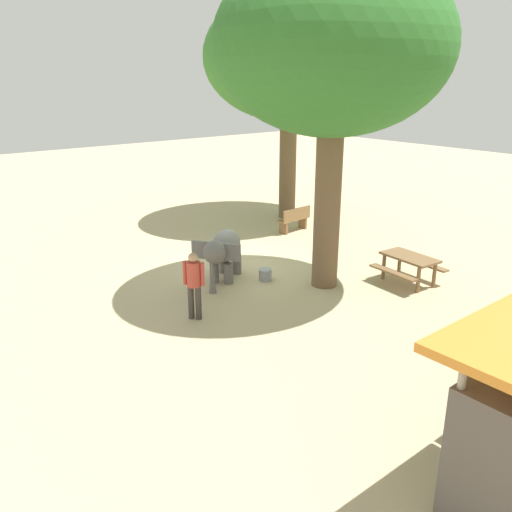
% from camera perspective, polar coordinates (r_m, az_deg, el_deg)
% --- Properties ---
extents(ground_plane, '(60.00, 60.00, 0.00)m').
position_cam_1_polar(ground_plane, '(15.58, -1.55, -1.51)').
color(ground_plane, tan).
extents(elephant, '(1.88, 1.76, 1.37)m').
position_cam_1_polar(elephant, '(14.54, -3.52, 0.62)').
color(elephant, slate).
rests_on(elephant, ground_plane).
extents(person_handler, '(0.35, 0.42, 1.62)m').
position_cam_1_polar(person_handler, '(12.25, -6.65, -2.65)').
color(person_handler, '#3F3833').
rests_on(person_handler, ground_plane).
extents(shade_tree_main, '(6.55, 6.00, 8.35)m').
position_cam_1_polar(shade_tree_main, '(20.88, 3.62, 20.35)').
color(shade_tree_main, brown).
rests_on(shade_tree_main, ground_plane).
extents(shade_tree_secondary, '(5.98, 5.48, 8.17)m').
position_cam_1_polar(shade_tree_secondary, '(13.61, 8.37, 21.11)').
color(shade_tree_secondary, brown).
rests_on(shade_tree_secondary, ground_plane).
extents(wooden_bench, '(1.43, 0.53, 0.88)m').
position_cam_1_polar(wooden_bench, '(19.40, 4.15, 4.00)').
color(wooden_bench, olive).
rests_on(wooden_bench, ground_plane).
extents(picnic_table_near, '(1.61, 1.63, 0.78)m').
position_cam_1_polar(picnic_table_near, '(14.99, 16.06, -0.71)').
color(picnic_table_near, brown).
rests_on(picnic_table_near, ground_plane).
extents(feed_bucket, '(0.36, 0.36, 0.32)m').
position_cam_1_polar(feed_bucket, '(14.77, 1.00, -2.00)').
color(feed_bucket, gray).
rests_on(feed_bucket, ground_plane).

